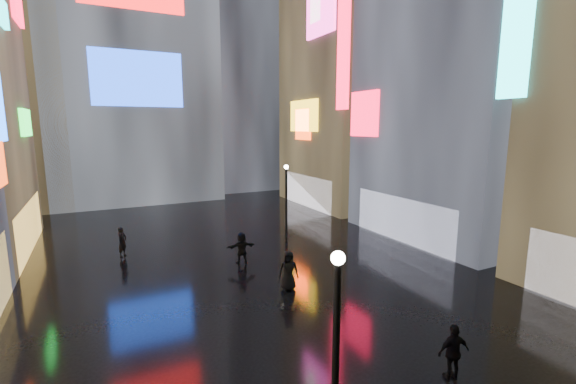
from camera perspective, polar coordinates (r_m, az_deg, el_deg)
ground at (r=24.37m, az=-8.57°, el=-8.78°), size 140.00×140.00×0.00m
building_right_mid at (r=30.75m, az=25.07°, el=22.59°), size 10.28×13.70×30.00m
building_right_far at (r=39.93m, az=9.44°, el=18.65°), size 10.28×12.00×28.00m
tower_flank_right at (r=51.48m, az=-8.57°, el=20.04°), size 12.00×12.00×34.00m
tower_flank_left at (r=44.89m, az=-36.72°, el=14.65°), size 10.00×10.00×26.00m
lamp_near at (r=8.90m, az=7.10°, el=-22.58°), size 0.30×0.30×5.20m
lamp_far at (r=25.56m, az=-0.25°, el=-0.97°), size 0.30×0.30×5.20m
pedestrian_3 at (r=13.69m, az=23.32°, el=-20.92°), size 1.11×0.65×1.78m
pedestrian_4 at (r=18.52m, az=0.06°, el=-11.59°), size 1.09×0.89×1.92m
pedestrian_5 at (r=22.15m, az=-6.87°, el=-8.23°), size 1.68×0.65×1.78m
pedestrian_6 at (r=25.09m, az=-23.33°, el=-6.82°), size 0.74×0.77×1.78m
umbrella_2 at (r=18.06m, az=0.06°, el=-7.43°), size 1.30×1.29×0.89m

